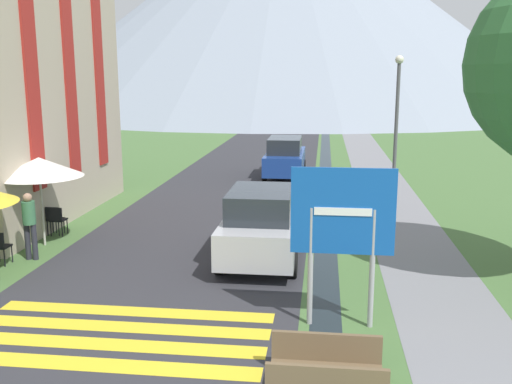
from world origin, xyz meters
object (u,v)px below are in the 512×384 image
parked_car_near (262,224)px  streetlamp (396,121)px  road_sign (342,225)px  cafe_umbrella_middle_white (39,167)px  cafe_chair_far_left (54,218)px  cafe_chair_far_right (57,218)px  person_standing_terrace (29,221)px  parked_car_far (285,157)px  footbridge (326,375)px

parked_car_near → streetlamp: (3.86, 5.75, 2.16)m
road_sign → cafe_umbrella_middle_white: size_ratio=1.23×
road_sign → cafe_umbrella_middle_white: (-7.87, 4.20, 0.22)m
cafe_chair_far_left → streetlamp: size_ratio=0.16×
cafe_chair_far_right → person_standing_terrace: (0.34, -2.13, 0.48)m
parked_car_far → person_standing_terrace: 13.72m
parked_car_near → streetlamp: streetlamp is taller
parked_car_far → parked_car_near: bearing=-88.8°
parked_car_near → cafe_chair_far_left: size_ratio=4.72×
streetlamp → cafe_chair_far_right: bearing=-156.6°
person_standing_terrace → streetlamp: size_ratio=0.33×
road_sign → cafe_chair_far_left: size_ratio=3.49×
person_standing_terrace → streetlamp: streetlamp is taller
cafe_umbrella_middle_white → person_standing_terrace: size_ratio=1.42×
cafe_chair_far_right → parked_car_near: bearing=4.2°
road_sign → parked_car_near: 4.23m
footbridge → streetlamp: streetlamp is taller
parked_car_far → cafe_chair_far_left: 11.98m
parked_car_far → footbridge: bearing=-84.1°
road_sign → cafe_umbrella_middle_white: bearing=151.9°
footbridge → parked_car_far: size_ratio=0.39×
cafe_chair_far_right → parked_car_far: bearing=78.4°
cafe_chair_far_left → cafe_chair_far_right: size_ratio=1.00×
footbridge → parked_car_near: 6.17m
parked_car_far → streetlamp: size_ratio=0.85×
road_sign → cafe_chair_far_left: 9.68m
cafe_umbrella_middle_white → streetlamp: bearing=27.8°
parked_car_far → road_sign: bearing=-82.3°
footbridge → streetlamp: size_ratio=0.33×
parked_car_near → cafe_chair_far_right: 6.26m
parked_car_far → cafe_umbrella_middle_white: size_ratio=1.82×
road_sign → parked_car_near: bearing=116.8°
parked_car_far → cafe_chair_far_right: bearing=-119.2°
footbridge → parked_car_near: (-1.60, 5.92, 0.68)m
road_sign → cafe_chair_far_left: (-8.05, 5.17, -1.42)m
cafe_chair_far_left → parked_car_near: bearing=-9.6°
road_sign → parked_car_far: (-2.09, 15.55, -1.02)m
footbridge → person_standing_terrace: size_ratio=1.00×
streetlamp → person_standing_terrace: bearing=-146.2°
parked_car_far → cafe_chair_far_right: parked_car_far is taller
parked_car_far → cafe_chair_far_left: parked_car_far is taller
footbridge → road_sign: bearing=83.6°
streetlamp → footbridge: bearing=-101.0°
person_standing_terrace → parked_car_far: bearing=66.4°
footbridge → cafe_chair_far_left: 10.77m
parked_car_far → cafe_chair_far_left: (-5.96, -10.38, -0.40)m
road_sign → person_standing_terrace: (-7.59, 2.98, -0.94)m
cafe_chair_far_right → person_standing_terrace: person_standing_terrace is taller
parked_car_far → streetlamp: 7.69m
road_sign → streetlamp: bearing=78.0°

